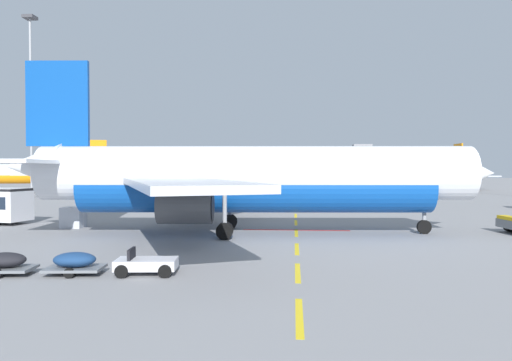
{
  "coord_description": "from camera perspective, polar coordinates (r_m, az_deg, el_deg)",
  "views": [
    {
      "loc": [
        17.82,
        -13.41,
        4.59
      ],
      "look_at": [
        14.4,
        29.17,
        3.54
      ],
      "focal_mm": 33.15,
      "sensor_mm": 36.0,
      "label": 1
    }
  ],
  "objects": [
    {
      "name": "airliner_mid_left",
      "position": [
        115.07,
        -24.6,
        0.78
      ],
      "size": [
        31.44,
        30.65,
        11.13
      ],
      "color": "white",
      "rests_on": "ground"
    },
    {
      "name": "apron_light_mast_near",
      "position": [
        85.05,
        -25.55,
        10.15
      ],
      "size": [
        1.8,
        1.8,
        29.05
      ],
      "color": "slate",
      "rests_on": "ground"
    },
    {
      "name": "uld_cargo_container",
      "position": [
        39.66,
        -21.17,
        -4.18
      ],
      "size": [
        1.66,
        1.62,
        1.6
      ],
      "color": "#B7BCC6",
      "rests_on": "ground"
    },
    {
      "name": "terminal_satellite",
      "position": [
        158.1,
        8.38,
        1.73
      ],
      "size": [
        79.84,
        20.28,
        12.66
      ],
      "color": "gray",
      "rests_on": "ground"
    },
    {
      "name": "airliner_far_center",
      "position": [
        111.25,
        20.85,
        0.54
      ],
      "size": [
        27.06,
        27.4,
        9.6
      ],
      "color": "silver",
      "rests_on": "ground"
    },
    {
      "name": "apron_paint_markings",
      "position": [
        52.36,
        4.78,
        -3.63
      ],
      "size": [
        8.0,
        98.7,
        0.01
      ],
      "color": "yellow",
      "rests_on": "ground"
    },
    {
      "name": "baggage_train",
      "position": [
        22.72,
        -24.58,
        -9.01
      ],
      "size": [
        11.69,
        2.74,
        1.14
      ],
      "color": "silver",
      "rests_on": "ground"
    },
    {
      "name": "airliner_foreground",
      "position": [
        33.35,
        -1.04,
        0.3
      ],
      "size": [
        34.81,
        34.54,
        12.2
      ],
      "color": "white",
      "rests_on": "ground"
    },
    {
      "name": "ground",
      "position": [
        58.02,
        27.1,
        -3.29
      ],
      "size": [
        400.0,
        400.0,
        0.0
      ],
      "primitive_type": "plane",
      "color": "gray"
    }
  ]
}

